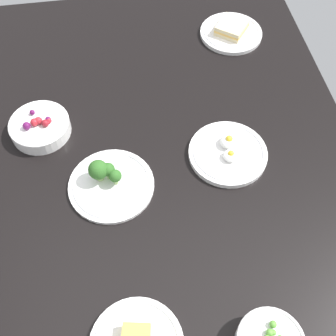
% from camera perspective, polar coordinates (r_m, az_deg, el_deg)
% --- Properties ---
extents(dining_table, '(1.59, 1.06, 0.04)m').
position_cam_1_polar(dining_table, '(1.15, 0.00, -1.10)').
color(dining_table, black).
rests_on(dining_table, ground).
extents(plate_sandwich, '(0.21, 0.21, 0.05)m').
position_cam_1_polar(plate_sandwich, '(1.51, 8.46, 17.63)').
color(plate_sandwich, white).
rests_on(plate_sandwich, dining_table).
extents(bowl_berries, '(0.17, 0.17, 0.06)m').
position_cam_1_polar(bowl_berries, '(1.24, -16.77, 5.33)').
color(bowl_berries, white).
rests_on(bowl_berries, dining_table).
extents(plate_broccoli, '(0.22, 0.22, 0.08)m').
position_cam_1_polar(plate_broccoli, '(1.10, -7.85, -1.83)').
color(plate_broccoli, white).
rests_on(plate_broccoli, dining_table).
extents(plate_eggs, '(0.21, 0.21, 0.05)m').
position_cam_1_polar(plate_eggs, '(1.16, 8.04, 2.08)').
color(plate_eggs, white).
rests_on(plate_eggs, dining_table).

